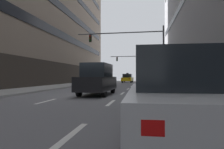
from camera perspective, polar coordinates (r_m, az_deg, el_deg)
name	(u,v)px	position (r m, az deg, el deg)	size (l,w,h in m)	color
ground_plane	(94,96)	(12.26, -5.50, -6.36)	(120.00, 120.00, 0.00)	slate
sidewalk_right	(207,97)	(12.39, 26.62, -5.92)	(3.80, 80.00, 0.14)	gray
lane_stripe_l1_s3	(46,101)	(10.08, -19.08, -7.57)	(0.16, 2.00, 0.01)	silver
lane_stripe_l1_s4	(80,93)	(14.64, -9.65, -5.39)	(0.16, 2.00, 0.01)	silver
lane_stripe_l1_s5	(96,88)	(19.42, -4.80, -4.20)	(0.16, 2.00, 0.01)	silver
lane_stripe_l1_s6	(106,86)	(24.29, -1.89, -3.47)	(0.16, 2.00, 0.01)	silver
lane_stripe_l1_s7	(112,84)	(29.21, 0.05, -2.97)	(0.16, 2.00, 0.01)	silver
lane_stripe_l1_s8	(117,83)	(34.15, 1.42, -2.62)	(0.16, 2.00, 0.01)	silver
lane_stripe_l1_s9	(120,82)	(39.10, 2.45, -2.36)	(0.16, 2.00, 0.01)	silver
lane_stripe_l1_s10	(123,82)	(44.07, 3.24, -2.15)	(0.16, 2.00, 0.01)	silver
lane_stripe_l2_s2	(70,135)	(4.27, -12.46, -17.41)	(0.16, 2.00, 0.01)	silver
lane_stripe_l2_s3	(111,103)	(9.00, -0.36, -8.45)	(0.16, 2.00, 0.01)	silver
lane_stripe_l2_s4	(123,93)	(13.93, 3.17, -5.64)	(0.16, 2.00, 0.01)	silver
lane_stripe_l2_s5	(128,89)	(18.89, 4.84, -4.30)	(0.16, 2.00, 0.01)	silver
lane_stripe_l2_s6	(131,86)	(23.87, 5.81, -3.52)	(0.16, 2.00, 0.01)	silver
lane_stripe_l2_s7	(133,85)	(28.86, 6.44, -3.00)	(0.16, 2.00, 0.01)	silver
lane_stripe_l2_s8	(135,83)	(33.85, 6.89, -2.64)	(0.16, 2.00, 0.01)	silver
lane_stripe_l2_s9	(136,82)	(38.84, 7.22, -2.37)	(0.16, 2.00, 0.01)	silver
lane_stripe_l2_s10	(137,82)	(43.83, 7.48, -2.16)	(0.16, 2.00, 0.01)	silver
taxi_driving_0	(128,78)	(37.59, 4.68, -1.15)	(2.12, 4.64, 1.90)	black
car_driving_1	(95,78)	(25.60, -5.21, -0.94)	(1.88, 4.43, 2.14)	black
car_driving_2	(97,79)	(12.74, -4.39, -1.47)	(1.98, 4.38, 2.08)	black
car_parked_0	(179,97)	(4.02, 19.31, -6.27)	(2.02, 4.59, 1.70)	black
car_parked_1	(156,79)	(10.52, 13.18, -1.24)	(1.97, 4.64, 2.24)	black
car_parked_2	(152,81)	(16.93, 11.78, -1.84)	(2.03, 4.67, 1.74)	black
car_parked_3	(150,80)	(22.70, 11.18, -1.68)	(1.87, 4.31, 1.60)	black
traffic_signal_0	(136,45)	(21.46, 7.23, 8.70)	(9.73, 0.35, 6.61)	#4C4C51
traffic_signal_1	(140,62)	(38.55, 8.34, 3.66)	(8.90, 0.35, 5.59)	#4C4C51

